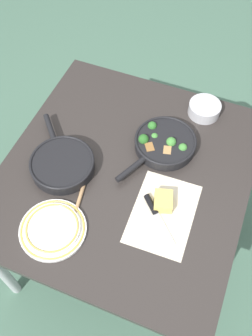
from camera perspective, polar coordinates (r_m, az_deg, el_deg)
ground_plane at (r=2.20m, az=0.00°, el=-10.86°), size 14.00×14.00×0.00m
dining_table_red at (r=1.62m, az=0.00°, el=-1.95°), size 1.08×1.00×0.73m
skillet_broccoli at (r=1.60m, az=5.85°, el=3.78°), size 0.39×0.26×0.07m
skillet_eggs at (r=1.56m, az=-9.69°, el=0.60°), size 0.35×0.33×0.06m
wooden_spoon at (r=1.50m, az=-6.83°, el=-3.76°), size 0.33×0.09×0.02m
parchment_sheet at (r=1.46m, az=5.67°, el=-6.89°), size 0.34×0.24×0.00m
grater_knife at (r=1.45m, az=4.44°, el=-6.74°), size 0.18×0.18×0.02m
cheese_block at (r=1.46m, az=5.68°, el=-5.06°), size 0.10×0.09×0.05m
dinner_plate_stack at (r=1.44m, az=-11.11°, el=-9.07°), size 0.25×0.25×0.03m
prep_bowl_steel at (r=1.76m, az=11.86°, el=8.80°), size 0.15×0.15×0.06m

